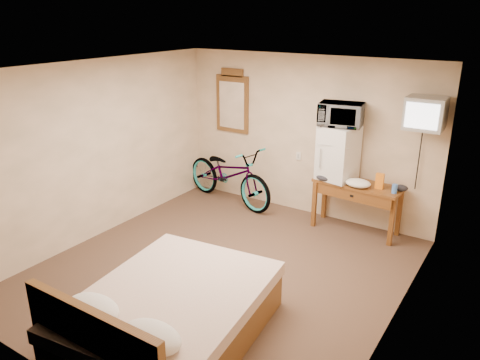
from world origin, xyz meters
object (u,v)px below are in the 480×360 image
at_px(desk, 356,192).
at_px(bed, 168,316).
at_px(mini_fridge, 338,153).
at_px(bicycle, 229,174).
at_px(microwave, 341,114).
at_px(wall_mirror, 232,102).
at_px(blue_cup, 395,189).
at_px(crt_television, 426,113).

height_order(desk, bed, bed).
height_order(mini_fridge, bicycle, mini_fridge).
bearing_deg(microwave, wall_mirror, 163.03).
distance_m(microwave, blue_cup, 1.27).
bearing_deg(mini_fridge, bicycle, -176.89).
distance_m(desk, bed, 3.46).
distance_m(desk, blue_cup, 0.58).
bearing_deg(crt_television, mini_fridge, 178.53).
height_order(mini_fridge, crt_television, crt_television).
distance_m(blue_cup, wall_mirror, 3.03).
xyz_separation_m(wall_mirror, bed, (1.67, -3.65, -1.37)).
xyz_separation_m(mini_fridge, microwave, (0.00, 0.00, 0.57)).
bearing_deg(wall_mirror, bicycle, -66.83).
bearing_deg(crt_television, wall_mirror, 175.42).
distance_m(mini_fridge, blue_cup, 0.96).
distance_m(mini_fridge, bed, 3.54).
height_order(microwave, crt_television, crt_television).
height_order(wall_mirror, bicycle, wall_mirror).
bearing_deg(blue_cup, bicycle, 179.58).
bearing_deg(wall_mirror, blue_cup, -6.78).
bearing_deg(desk, mini_fridge, 171.98).
xyz_separation_m(desk, microwave, (-0.34, 0.05, 1.10)).
height_order(mini_fridge, wall_mirror, wall_mirror).
relative_size(desk, microwave, 2.14).
distance_m(desk, microwave, 1.15).
xyz_separation_m(desk, mini_fridge, (-0.34, 0.05, 0.53)).
distance_m(microwave, wall_mirror, 2.01).
bearing_deg(desk, crt_television, 1.37).
relative_size(microwave, crt_television, 1.04).
relative_size(wall_mirror, bed, 0.47).
xyz_separation_m(microwave, bed, (-0.33, -3.42, -1.42)).
height_order(desk, microwave, microwave).
height_order(desk, bicycle, bicycle).
xyz_separation_m(bicycle, bed, (1.53, -3.32, -0.21)).
distance_m(desk, wall_mirror, 2.58).
xyz_separation_m(desk, crt_television, (0.80, 0.02, 1.25)).
bearing_deg(bed, desk, 78.77).
height_order(mini_fridge, microwave, microwave).
xyz_separation_m(crt_television, bed, (-1.47, -3.39, -1.57)).
bearing_deg(bed, blue_cup, 69.77).
xyz_separation_m(mini_fridge, crt_television, (1.14, -0.03, 0.72)).
bearing_deg(microwave, desk, -18.69).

